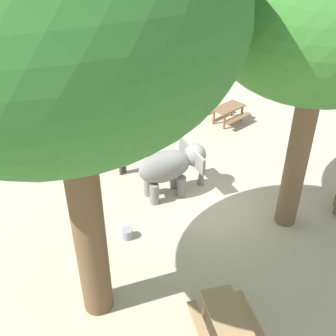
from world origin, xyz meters
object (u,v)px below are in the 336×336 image
Objects in this scene: elephant at (172,166)px; feed_bucket at (127,233)px; picnic_table_far at (226,317)px; market_stall_green at (95,83)px; shade_tree_secondary at (327,9)px; picnic_table_near at (228,111)px; market_stall_orange at (46,98)px; shade_tree_main at (60,25)px; person_handler at (122,152)px.

elephant is 7.11× the size of feed_bucket.
market_stall_green is (4.81, 12.95, 0.55)m from picnic_table_far.
elephant is 8.16m from market_stall_green.
shade_tree_secondary is 3.54× the size of market_stall_green.
elephant is at bearing 17.57° from feed_bucket.
market_stall_green is (-3.46, 5.59, 0.55)m from picnic_table_near.
picnic_table_far is at bearing -99.70° from market_stall_orange.
picnic_table_near is at bearing -22.01° from picnic_table_far.
market_stall_green is at bearing 88.73° from shade_tree_secondary.
picnic_table_far is at bearing -161.70° from shade_tree_secondary.
shade_tree_main is 6.53m from shade_tree_secondary.
market_stall_orange is (2.21, 12.95, 0.55)m from picnic_table_far.
feed_bucket is at bearing -147.25° from elephant.
person_handler is 6.34m from market_stall_green.
shade_tree_main is 1.07× the size of shade_tree_secondary.
elephant is 1.68× the size of picnic_table_near.
market_stall_orange is at bearing 16.64° from picnic_table_far.
shade_tree_secondary is 12.69m from market_stall_green.
feed_bucket is at bearing 23.28° from picnic_table_far.
feed_bucket is at bearing -42.70° from person_handler.
shade_tree_secondary reaches higher than picnic_table_far.
feed_bucket is at bearing 36.73° from shade_tree_main.
market_stall_green reaches higher than feed_bucket.
market_stall_orange reaches higher than picnic_table_far.
picnic_table_near is 0.60× the size of market_stall_green.
picnic_table_far is 0.79× the size of market_stall_orange.
person_handler is at bearing -90.11° from market_stall_orange.
person_handler reaches higher than picnic_table_near.
elephant is 2.21m from person_handler.
picnic_table_near is 8.64m from feed_bucket.
shade_tree_secondary is at bearing -45.37° from picnic_table_far.
shade_tree_main is at bearing -111.56° from market_stall_orange.
shade_tree_main is 7.45m from feed_bucket.
market_stall_green reaches higher than picnic_table_near.
shade_tree_secondary is (2.36, -5.67, 5.67)m from person_handler.
person_handler is at bearing 9.28° from picnic_table_far.
picnic_table_near and picnic_table_far have the same top height.
shade_tree_secondary is at bearing -32.31° from feed_bucket.
shade_tree_main is at bearing 169.33° from shade_tree_secondary.
shade_tree_secondary reaches higher than picnic_table_near.
feed_bucket is at bearing -159.63° from picnic_table_near.
market_stall_orange is at bearing 171.16° from person_handler.
shade_tree_secondary is at bearing -78.41° from market_stall_orange.
market_stall_green is at bearing 5.95° from picnic_table_far.
picnic_table_far is at bearing -110.39° from market_stall_green.
market_stall_green reaches higher than picnic_table_far.
person_handler is at bearing -114.35° from market_stall_green.
picnic_table_near is (10.11, 4.65, -6.56)m from shade_tree_main.
market_stall_green is 9.89m from feed_bucket.
person_handler is 0.81× the size of picnic_table_far.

